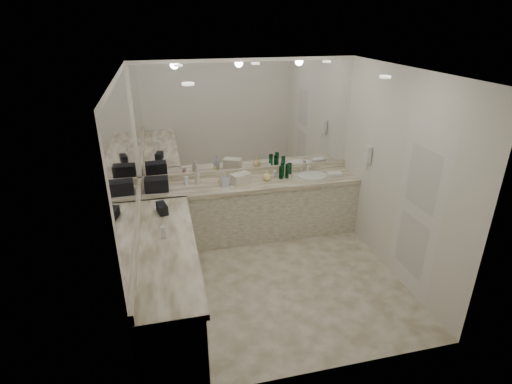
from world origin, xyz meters
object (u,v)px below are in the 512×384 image
object	(u,v)px
cream_cosmetic_case	(241,178)
soap_bottle_b	(224,180)
wall_phone	(368,155)
black_toiletry_bag	(157,185)
soap_bottle_a	(197,177)
soap_bottle_c	(267,175)
sink	(312,176)
hand_towel	(334,174)

from	to	relation	value
cream_cosmetic_case	soap_bottle_b	distance (m)	0.25
wall_phone	black_toiletry_bag	distance (m)	2.97
cream_cosmetic_case	soap_bottle_a	distance (m)	0.63
soap_bottle_a	soap_bottle_c	distance (m)	1.01
sink	cream_cosmetic_case	distance (m)	1.13
hand_towel	soap_bottle_b	size ratio (longest dim) A/B	1.05
cream_cosmetic_case	soap_bottle_c	bearing A→B (deg)	-19.44
cream_cosmetic_case	hand_towel	world-z (taller)	cream_cosmetic_case
cream_cosmetic_case	soap_bottle_b	world-z (taller)	soap_bottle_b
hand_towel	soap_bottle_a	distance (m)	2.07
hand_towel	sink	bearing A→B (deg)	171.35
sink	hand_towel	world-z (taller)	hand_towel
wall_phone	soap_bottle_b	size ratio (longest dim) A/B	1.15
soap_bottle_a	soap_bottle_c	world-z (taller)	soap_bottle_a
black_toiletry_bag	wall_phone	bearing A→B (deg)	-9.01
cream_cosmetic_case	soap_bottle_b	size ratio (longest dim) A/B	1.30
sink	soap_bottle_c	distance (m)	0.73
soap_bottle_b	soap_bottle_c	world-z (taller)	soap_bottle_b
hand_towel	soap_bottle_c	distance (m)	1.06
sink	soap_bottle_a	xyz separation A→B (m)	(-1.73, 0.09, 0.11)
cream_cosmetic_case	soap_bottle_c	distance (m)	0.40
wall_phone	soap_bottle_c	bearing A→B (deg)	159.94
hand_towel	soap_bottle_b	xyz separation A→B (m)	(-1.70, -0.04, 0.09)
cream_cosmetic_case	black_toiletry_bag	bearing A→B (deg)	155.35
soap_bottle_b	soap_bottle_c	xyz separation A→B (m)	(0.64, 0.08, -0.03)
black_toiletry_bag	hand_towel	bearing A→B (deg)	-0.28
cream_cosmetic_case	hand_towel	size ratio (longest dim) A/B	1.23
hand_towel	soap_bottle_c	xyz separation A→B (m)	(-1.06, 0.04, 0.06)
hand_towel	soap_bottle_c	bearing A→B (deg)	178.04
sink	wall_phone	xyz separation A→B (m)	(0.61, -0.50, 0.46)
wall_phone	soap_bottle_b	xyz separation A→B (m)	(-1.97, 0.41, -0.35)
sink	soap_bottle_a	size ratio (longest dim) A/B	2.03
cream_cosmetic_case	soap_bottle_a	bearing A→B (deg)	142.89
wall_phone	hand_towel	size ratio (longest dim) A/B	1.09
soap_bottle_a	hand_towel	bearing A→B (deg)	-3.95
black_toiletry_bag	cream_cosmetic_case	xyz separation A→B (m)	(1.18, -0.01, -0.01)
sink	soap_bottle_b	world-z (taller)	soap_bottle_b
cream_cosmetic_case	soap_bottle_c	world-z (taller)	soap_bottle_c
sink	wall_phone	world-z (taller)	wall_phone
sink	black_toiletry_bag	xyz separation A→B (m)	(-2.30, -0.04, 0.10)
sink	soap_bottle_a	bearing A→B (deg)	176.97
hand_towel	soap_bottle_b	world-z (taller)	soap_bottle_b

